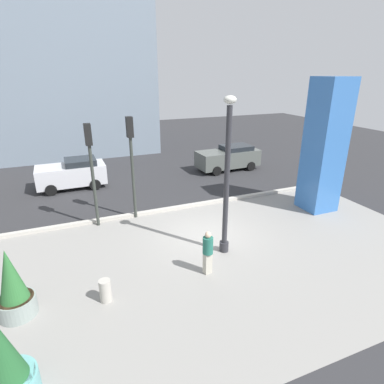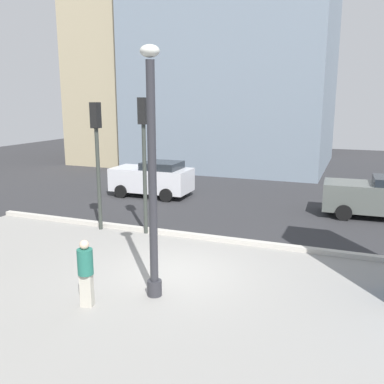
{
  "view_description": "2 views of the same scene",
  "coord_description": "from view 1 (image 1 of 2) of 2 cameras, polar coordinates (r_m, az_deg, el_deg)",
  "views": [
    {
      "loc": [
        -5.17,
        -10.98,
        6.67
      ],
      "look_at": [
        -0.62,
        0.1,
        2.08
      ],
      "focal_mm": 29.61,
      "sensor_mm": 36.0,
      "label": 1
    },
    {
      "loc": [
        4.53,
        -10.08,
        4.73
      ],
      "look_at": [
        0.26,
        0.79,
        2.19
      ],
      "focal_mm": 39.65,
      "sensor_mm": 36.0,
      "label": 2
    }
  ],
  "objects": [
    {
      "name": "ground_plane",
      "position": [
        17.19,
        -3.02,
        -1.88
      ],
      "size": [
        60.0,
        60.0,
        0.0
      ],
      "primitive_type": "plane",
      "color": "#2D2D30"
    },
    {
      "name": "lamp_post",
      "position": [
        11.58,
        6.26,
        1.76
      ],
      "size": [
        0.44,
        0.44,
        5.92
      ],
      "color": "#2D2D33",
      "rests_on": "ground_plane"
    },
    {
      "name": "curb_strip",
      "position": [
        16.4,
        -2.0,
        -2.73
      ],
      "size": [
        18.0,
        0.24,
        0.16
      ],
      "primitive_type": "cube",
      "color": "#B7B2A8",
      "rests_on": "ground_plane"
    },
    {
      "name": "art_pillar_blue",
      "position": [
        16.77,
        22.74,
        7.51
      ],
      "size": [
        1.51,
        1.51,
        6.45
      ],
      "primitive_type": "cube",
      "color": "#3870BC",
      "rests_on": "ground_plane"
    },
    {
      "name": "traffic_light_corner",
      "position": [
        14.65,
        -10.87,
        7.01
      ],
      "size": [
        0.28,
        0.42,
        4.82
      ],
      "color": "#333833",
      "rests_on": "ground_plane"
    },
    {
      "name": "car_intersection",
      "position": [
        22.9,
        6.6,
        6.2
      ],
      "size": [
        4.54,
        2.2,
        1.71
      ],
      "color": "#565B56",
      "rests_on": "ground_plane"
    },
    {
      "name": "potted_plant_near_right",
      "position": [
        10.63,
        -29.54,
        -14.87
      ],
      "size": [
        1.06,
        1.06,
        2.17
      ],
      "color": "gray",
      "rests_on": "ground_plane"
    },
    {
      "name": "potted_plant_curbside",
      "position": [
        8.44,
        -30.71,
        -25.4
      ],
      "size": [
        1.17,
        1.17,
        2.22
      ],
      "color": "#6BB2B2",
      "rests_on": "ground_plane"
    },
    {
      "name": "pedestrian_by_curb",
      "position": [
        11.05,
        2.86,
        -10.51
      ],
      "size": [
        0.43,
        0.43,
        1.63
      ],
      "color": "#B2AD9E",
      "rests_on": "ground_plane"
    },
    {
      "name": "plaza_pavement",
      "position": [
        12.32,
        6.54,
        -11.95
      ],
      "size": [
        18.0,
        10.0,
        0.02
      ],
      "primitive_type": "cube",
      "color": "gray",
      "rests_on": "ground_plane"
    },
    {
      "name": "traffic_light_far_side",
      "position": [
        14.26,
        -17.75,
        5.58
      ],
      "size": [
        0.28,
        0.42,
        4.66
      ],
      "color": "#333833",
      "rests_on": "ground_plane"
    },
    {
      "name": "concrete_bollard",
      "position": [
        10.49,
        -15.34,
        -16.79
      ],
      "size": [
        0.36,
        0.36,
        0.75
      ],
      "primitive_type": "cylinder",
      "color": "#B2ADA3",
      "rests_on": "ground_plane"
    },
    {
      "name": "car_curb_west",
      "position": [
        20.42,
        -20.74,
        3.16
      ],
      "size": [
        3.96,
        2.13,
        1.75
      ],
      "color": "silver",
      "rests_on": "ground_plane"
    }
  ]
}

